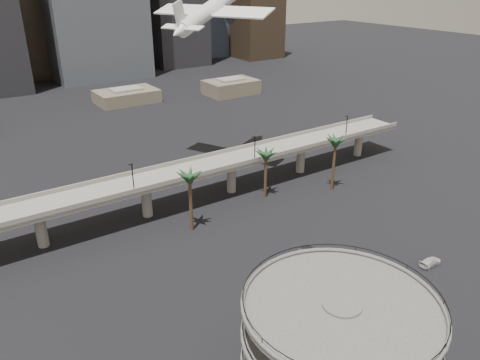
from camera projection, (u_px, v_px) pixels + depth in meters
ground at (377, 347)px, 67.12m from camera, size 700.00×700.00×0.00m
parking_ramp at (337, 349)px, 53.42m from camera, size 22.20×22.20×17.35m
overpass at (191, 174)px, 105.65m from camera, size 130.00×9.30×14.70m
palm_trees at (268, 158)px, 103.33m from camera, size 42.40×10.40×14.00m
low_buildings at (96, 105)px, 176.95m from camera, size 135.00×27.50×6.80m
airborne_jet at (213, 8)px, 109.52m from camera, size 31.56×29.29×12.79m
car_a at (257, 303)px, 74.85m from camera, size 4.61×2.57×1.48m
car_b at (304, 251)px, 88.62m from camera, size 4.88×2.63×1.53m
car_c at (431, 262)px, 85.46m from camera, size 4.80×2.00×1.39m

